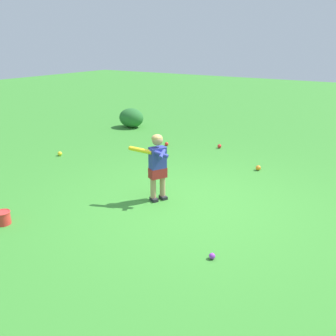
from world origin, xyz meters
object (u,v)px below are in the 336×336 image
play_ball_behind_batter (258,168)px  play_ball_midfield (60,154)px  play_ball_by_bucket (219,146)px  child_batter (157,162)px  toy_bucket (3,218)px  play_ball_far_left (167,144)px  play_ball_far_right (212,256)px

play_ball_behind_batter → play_ball_midfield: bearing=-160.0°
play_ball_behind_batter → play_ball_by_bucket: play_ball_behind_batter is taller
play_ball_behind_batter → child_batter: bearing=-112.0°
play_ball_by_bucket → toy_bucket: (-0.94, -5.08, 0.05)m
child_batter → play_ball_behind_batter: 2.48m
play_ball_far_left → play_ball_by_bucket: size_ratio=0.97×
play_ball_midfield → play_ball_far_right: (4.64, -1.79, -0.01)m
play_ball_midfield → toy_bucket: 3.16m
play_ball_far_right → play_ball_midfield: bearing=158.9°
play_ball_far_left → play_ball_midfield: 2.52m
child_batter → toy_bucket: child_batter is taller
child_batter → play_ball_behind_batter: bearing=68.0°
play_ball_behind_batter → play_ball_by_bucket: size_ratio=1.05×
child_batter → play_ball_by_bucket: size_ratio=11.27×
play_ball_far_right → play_ball_by_bucket: (-1.90, 4.27, 0.01)m
child_batter → play_ball_far_right: (1.49, -1.03, -0.61)m
child_batter → play_ball_behind_batter: size_ratio=10.73×
play_ball_behind_batter → play_ball_by_bucket: bearing=142.4°
play_ball_far_left → toy_bucket: (0.23, -4.56, 0.05)m
play_ball_midfield → play_ball_behind_batter: bearing=20.0°
play_ball_far_left → child_batter: bearing=-59.8°
play_ball_far_left → play_ball_behind_batter: 2.53m
play_ball_midfield → play_ball_far_right: 4.97m
child_batter → play_ball_far_left: (-1.58, 2.72, -0.60)m
play_ball_by_bucket → toy_bucket: size_ratio=0.44×
play_ball_far_right → play_ball_far_left: bearing=129.3°
play_ball_far_right → child_batter: bearing=145.2°
play_ball_by_bucket → play_ball_far_right: bearing=-66.1°
child_batter → toy_bucket: (-1.36, -1.84, -0.55)m
play_ball_behind_batter → play_ball_far_right: bearing=-79.8°
play_ball_far_left → play_ball_midfield: bearing=-128.7°
play_ball_far_right → toy_bucket: (-2.84, -0.81, 0.06)m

